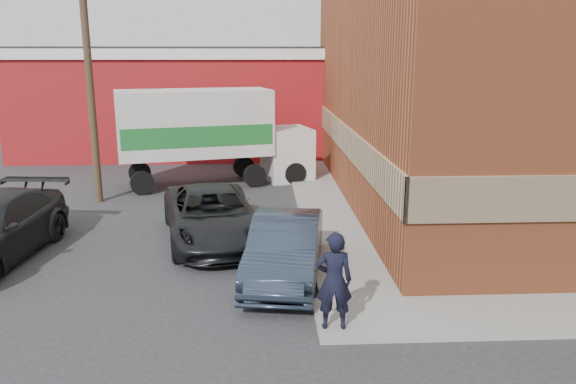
# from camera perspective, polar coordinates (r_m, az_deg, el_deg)

# --- Properties ---
(ground) EXTENTS (90.00, 90.00, 0.00)m
(ground) POSITION_cam_1_polar(r_m,az_deg,el_deg) (12.48, 4.73, -11.17)
(ground) COLOR #28282B
(ground) RESTS_ON ground
(brick_building) EXTENTS (14.25, 18.25, 9.36)m
(brick_building) POSITION_cam_1_polar(r_m,az_deg,el_deg) (22.57, 24.15, 11.20)
(brick_building) COLOR #A54D2A
(brick_building) RESTS_ON ground
(sidewalk_west) EXTENTS (1.80, 18.00, 0.12)m
(sidewalk_west) POSITION_cam_1_polar(r_m,az_deg,el_deg) (20.98, 3.20, -0.53)
(sidewalk_west) COLOR gray
(sidewalk_west) RESTS_ON ground
(warehouse) EXTENTS (16.30, 8.30, 5.60)m
(warehouse) POSITION_cam_1_polar(r_m,az_deg,el_deg) (31.62, -11.00, 9.17)
(warehouse) COLOR maroon
(warehouse) RESTS_ON ground
(utility_pole) EXTENTS (2.00, 0.26, 9.00)m
(utility_pole) POSITION_cam_1_polar(r_m,az_deg,el_deg) (21.07, -19.59, 11.67)
(utility_pole) COLOR #4D3826
(utility_pole) RESTS_ON ground
(man) EXTENTS (0.72, 0.49, 1.93)m
(man) POSITION_cam_1_polar(r_m,az_deg,el_deg) (10.81, 4.70, -8.96)
(man) COLOR black
(man) RESTS_ON sidewalk_south
(sedan) EXTENTS (2.25, 4.76, 1.51)m
(sedan) POSITION_cam_1_polar(r_m,az_deg,el_deg) (13.49, -0.28, -5.70)
(sedan) COLOR #283243
(sedan) RESTS_ON ground
(suv_a) EXTENTS (3.60, 5.88, 1.52)m
(suv_a) POSITION_cam_1_polar(r_m,az_deg,el_deg) (16.28, -7.70, -2.34)
(suv_a) COLOR black
(suv_a) RESTS_ON ground
(box_truck) EXTENTS (8.19, 4.20, 3.88)m
(box_truck) POSITION_cam_1_polar(r_m,az_deg,el_deg) (23.17, -7.59, 6.23)
(box_truck) COLOR silver
(box_truck) RESTS_ON ground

